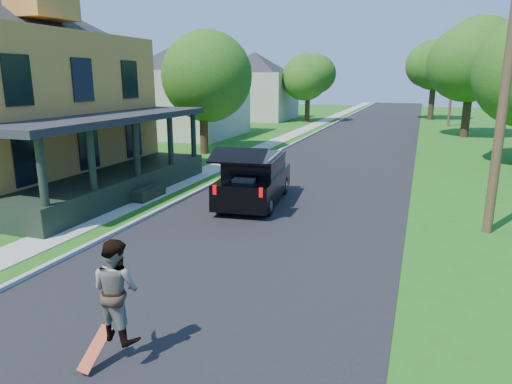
% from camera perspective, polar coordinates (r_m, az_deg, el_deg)
% --- Properties ---
extents(ground, '(140.00, 140.00, 0.00)m').
position_cam_1_polar(ground, '(10.40, -6.07, -11.50)').
color(ground, '#205911').
rests_on(ground, ground).
extents(street, '(8.00, 120.00, 0.02)m').
position_cam_1_polar(street, '(29.05, 11.41, 4.95)').
color(street, black).
rests_on(street, ground).
extents(curb, '(0.15, 120.00, 0.12)m').
position_cam_1_polar(curb, '(29.91, 3.70, 5.45)').
color(curb, '#999A95').
rests_on(curb, ground).
extents(sidewalk, '(1.30, 120.00, 0.03)m').
position_cam_1_polar(sidewalk, '(30.37, 0.88, 5.61)').
color(sidewalk, gray).
rests_on(sidewalk, ground).
extents(front_walk, '(6.50, 1.20, 0.03)m').
position_cam_1_polar(front_walk, '(20.36, -23.04, 0.25)').
color(front_walk, gray).
rests_on(front_walk, ground).
extents(neighbor_house_mid, '(12.78, 12.78, 8.30)m').
position_cam_1_polar(neighbor_house_mid, '(36.91, -8.98, 13.48)').
color(neighbor_house_mid, '#A9A696').
rests_on(neighbor_house_mid, ground).
extents(neighbor_house_far, '(12.78, 12.78, 8.30)m').
position_cam_1_polar(neighbor_house_far, '(51.53, -0.18, 13.77)').
color(neighbor_house_far, '#A9A696').
rests_on(neighbor_house_far, ground).
extents(black_suv, '(2.42, 5.13, 2.31)m').
position_cam_1_polar(black_suv, '(16.61, -0.24, 1.60)').
color(black_suv, black).
rests_on(black_suv, ground).
extents(skateboarder, '(0.92, 0.78, 1.66)m').
position_cam_1_polar(skateboarder, '(7.60, -17.07, -11.57)').
color(skateboarder, black).
rests_on(skateboarder, ground).
extents(skateboard, '(0.27, 0.61, 0.57)m').
position_cam_1_polar(skateboard, '(7.98, -19.45, -18.14)').
color(skateboard, '#A32C0E').
rests_on(skateboard, ground).
extents(tree_left_mid, '(6.08, 6.19, 7.56)m').
position_cam_1_polar(tree_left_mid, '(27.73, -6.74, 14.57)').
color(tree_left_mid, black).
rests_on(tree_left_mid, ground).
extents(tree_left_far, '(4.85, 4.78, 7.46)m').
position_cam_1_polar(tree_left_far, '(48.32, 6.53, 14.60)').
color(tree_left_far, black).
rests_on(tree_left_far, ground).
extents(tree_right_mid, '(6.45, 6.41, 9.52)m').
position_cam_1_polar(tree_right_mid, '(39.10, 25.43, 15.33)').
color(tree_right_mid, black).
rests_on(tree_right_mid, ground).
extents(tree_right_far, '(6.17, 6.17, 9.05)m').
position_cam_1_polar(tree_right_far, '(54.10, 21.45, 14.76)').
color(tree_right_far, black).
rests_on(tree_right_far, ground).
extents(utility_pole_near, '(1.63, 0.65, 9.94)m').
position_cam_1_polar(utility_pole_near, '(14.67, 29.16, 14.89)').
color(utility_pole_near, '#42281E').
rests_on(utility_pole_near, ground).
extents(utility_pole_far, '(1.47, 0.51, 7.91)m').
position_cam_1_polar(utility_pole_far, '(47.12, 23.34, 12.51)').
color(utility_pole_far, '#42281E').
rests_on(utility_pole_far, ground).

